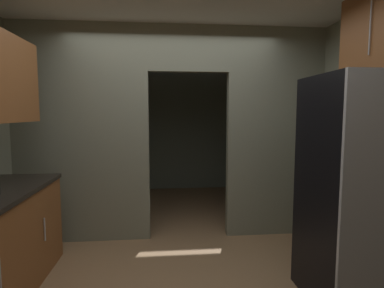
% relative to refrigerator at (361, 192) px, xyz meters
% --- Properties ---
extents(kitchen_partition, '(3.80, 0.12, 2.62)m').
position_rel_refrigerator_xyz_m(kitchen_partition, '(-1.52, 1.51, 0.45)').
color(kitchen_partition, gray).
rests_on(kitchen_partition, ground).
extents(adjoining_room_shell, '(3.80, 2.62, 2.62)m').
position_rel_refrigerator_xyz_m(adjoining_room_shell, '(-1.47, 3.34, 0.38)').
color(adjoining_room_shell, gray).
rests_on(adjoining_room_shell, ground).
extents(refrigerator, '(0.81, 0.78, 1.87)m').
position_rel_refrigerator_xyz_m(refrigerator, '(0.00, 0.00, 0.00)').
color(refrigerator, black).
rests_on(refrigerator, ground).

